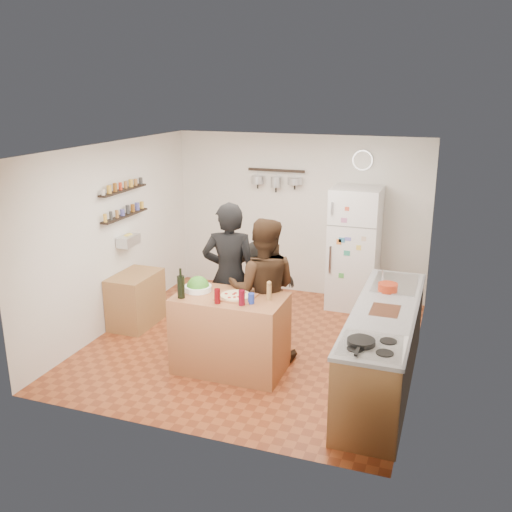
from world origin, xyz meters
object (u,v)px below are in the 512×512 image
at_px(pepper_mill, 269,292).
at_px(fridge, 354,248).
at_px(side_table, 136,299).
at_px(person_left, 230,276).
at_px(counter_run, 383,349).
at_px(person_center, 263,290).
at_px(prep_island, 230,333).
at_px(wall_clock, 363,160).
at_px(skillet, 361,342).
at_px(wine_bottle, 181,287).
at_px(person_back, 263,278).
at_px(red_bowl, 388,287).
at_px(salt_canister, 251,298).
at_px(salad_bowl, 198,288).

distance_m(pepper_mill, fridge, 2.50).
distance_m(fridge, side_table, 3.23).
bearing_deg(person_left, counter_run, 155.05).
relative_size(pepper_mill, person_center, 0.10).
height_order(prep_island, counter_run, prep_island).
distance_m(prep_island, person_center, 0.65).
relative_size(fridge, wall_clock, 6.00).
xyz_separation_m(skillet, wall_clock, (-0.65, 3.59, 1.21)).
distance_m(person_left, skillet, 2.29).
bearing_deg(side_table, skillet, -24.96).
height_order(wine_bottle, person_back, person_back).
bearing_deg(red_bowl, person_left, -174.95).
xyz_separation_m(person_center, wall_clock, (0.71, 2.40, 1.28)).
height_order(fridge, wall_clock, wall_clock).
bearing_deg(side_table, pepper_mill, -18.68).
bearing_deg(prep_island, pepper_mill, 6.34).
xyz_separation_m(prep_island, side_table, (-1.73, 0.79, -0.09)).
relative_size(prep_island, side_table, 1.56).
distance_m(wine_bottle, wall_clock, 3.56).
bearing_deg(wine_bottle, red_bowl, 24.07).
distance_m(pepper_mill, wall_clock, 3.05).
relative_size(counter_run, red_bowl, 11.62).
bearing_deg(salt_canister, red_bowl, 32.45).
xyz_separation_m(red_bowl, side_table, (-3.39, 0.04, -0.60)).
bearing_deg(wall_clock, person_center, -106.52).
xyz_separation_m(counter_run, skillet, (-0.10, -0.96, 0.49)).
bearing_deg(salt_canister, counter_run, 12.65).
distance_m(red_bowl, wall_clock, 2.49).
bearing_deg(red_bowl, counter_run, -84.79).
bearing_deg(wine_bottle, prep_island, 23.75).
bearing_deg(prep_island, salad_bowl, 173.21).
xyz_separation_m(pepper_mill, salt_canister, (-0.15, -0.17, -0.03)).
bearing_deg(salt_canister, side_table, 155.92).
bearing_deg(person_back, wall_clock, -104.07).
height_order(pepper_mill, counter_run, pepper_mill).
relative_size(salad_bowl, wall_clock, 1.05).
relative_size(red_bowl, fridge, 0.13).
distance_m(salad_bowl, skillet, 2.19).
relative_size(person_center, red_bowl, 7.70).
height_order(skillet, fridge, fridge).
bearing_deg(skillet, salt_canister, 153.71).
relative_size(wine_bottle, pepper_mill, 1.45).
height_order(wall_clock, side_table, wall_clock).
xyz_separation_m(person_back, wall_clock, (0.94, 1.75, 1.36)).
distance_m(skillet, red_bowl, 1.51).
bearing_deg(person_back, prep_island, 103.13).
xyz_separation_m(salad_bowl, red_bowl, (2.08, 0.70, 0.03)).
height_order(pepper_mill, person_back, person_back).
bearing_deg(salad_bowl, fridge, 60.56).
relative_size(wine_bottle, red_bowl, 1.13).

